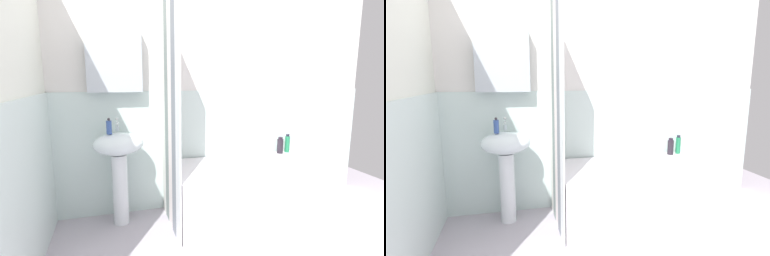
# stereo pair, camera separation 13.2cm
# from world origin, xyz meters

# --- Properties ---
(wall_back_tiled) EXTENTS (3.60, 0.18, 2.40)m
(wall_back_tiled) POSITION_xyz_m (-0.06, 1.26, 1.14)
(wall_back_tiled) COLOR silver
(wall_back_tiled) RESTS_ON ground_plane
(wall_left_tiled) EXTENTS (0.07, 1.81, 2.40)m
(wall_left_tiled) POSITION_xyz_m (-1.57, 0.34, 1.12)
(wall_left_tiled) COLOR silver
(wall_left_tiled) RESTS_ON ground_plane
(sink) EXTENTS (0.44, 0.34, 0.85)m
(sink) POSITION_xyz_m (-0.95, 1.03, 0.62)
(sink) COLOR white
(sink) RESTS_ON ground_plane
(faucet) EXTENTS (0.03, 0.12, 0.12)m
(faucet) POSITION_xyz_m (-0.95, 1.11, 0.91)
(faucet) COLOR silver
(faucet) RESTS_ON sink
(soap_dispenser) EXTENTS (0.05, 0.05, 0.14)m
(soap_dispenser) POSITION_xyz_m (-1.03, 1.00, 0.91)
(soap_dispenser) COLOR #36539C
(soap_dispenser) RESTS_ON sink
(bathtub) EXTENTS (1.46, 0.73, 0.51)m
(bathtub) POSITION_xyz_m (0.23, 0.85, 0.26)
(bathtub) COLOR white
(bathtub) RESTS_ON ground_plane
(shower_curtain) EXTENTS (0.01, 0.73, 2.00)m
(shower_curtain) POSITION_xyz_m (-0.52, 0.85, 1.00)
(shower_curtain) COLOR white
(shower_curtain) RESTS_ON ground_plane
(body_wash_bottle) EXTENTS (0.05, 0.05, 0.20)m
(body_wash_bottle) POSITION_xyz_m (0.86, 1.16, 0.61)
(body_wash_bottle) COLOR #218151
(body_wash_bottle) RESTS_ON bathtub
(lotion_bottle) EXTENTS (0.06, 0.06, 0.18)m
(lotion_bottle) POSITION_xyz_m (0.76, 1.14, 0.60)
(lotion_bottle) COLOR #261F29
(lotion_bottle) RESTS_ON bathtub
(towel_folded) EXTENTS (0.34, 0.26, 0.09)m
(towel_folded) POSITION_xyz_m (0.18, 0.64, 0.56)
(towel_folded) COLOR silver
(towel_folded) RESTS_ON bathtub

